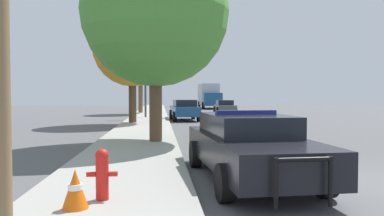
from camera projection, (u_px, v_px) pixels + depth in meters
name	position (u px, v px, depth m)	size (l,w,h in m)	color
ground_plane	(358.00, 182.00, 8.01)	(110.00, 110.00, 0.00)	#565659
sidewalk_left	(117.00, 183.00, 7.57)	(3.00, 110.00, 0.13)	#A3A099
police_car	(248.00, 145.00, 8.21)	(2.35, 5.35, 1.51)	black
fire_hydrant	(102.00, 173.00, 6.15)	(0.50, 0.22, 0.85)	red
traffic_light	(164.00, 70.00, 28.84)	(3.67, 0.35, 5.17)	#424247
car_background_oncoming	(225.00, 106.00, 36.16)	(2.00, 3.98, 1.32)	#474C51
car_background_midblock	(184.00, 109.00, 26.91)	(2.11, 4.48, 1.49)	navy
box_truck	(209.00, 95.00, 50.11)	(2.54, 7.75, 3.29)	navy
tree_sidewalk_far	(140.00, 63.00, 35.61)	(4.34, 4.34, 6.97)	brown
tree_sidewalk_mid	(132.00, 47.00, 23.04)	(4.88, 4.88, 7.11)	#4C3823
tree_sidewalk_near	(155.00, 13.00, 13.75)	(5.43, 5.43, 7.45)	brown
traffic_cone	(75.00, 189.00, 5.68)	(0.40, 0.40, 0.60)	orange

